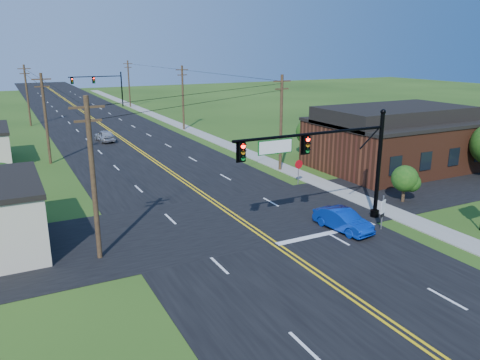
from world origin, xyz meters
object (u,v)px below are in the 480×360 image
signal_mast_far (99,84)px  stop_sign (299,167)px  blue_car (343,221)px  signal_mast_main (326,157)px  route_sign (383,210)px

signal_mast_far → stop_sign: bearing=-86.3°
blue_car → stop_sign: (3.33, 9.98, 0.92)m
signal_mast_main → signal_mast_far: (0.10, 72.00, -0.20)m
signal_mast_far → stop_sign: signal_mast_far is taller
signal_mast_main → blue_car: 4.27m
signal_mast_main → signal_mast_far: bearing=89.9°
signal_mast_main → signal_mast_far: same height
signal_mast_far → blue_car: 73.11m
signal_mast_far → stop_sign: (4.06, -63.02, -2.94)m
stop_sign → blue_car: bearing=-109.6°
signal_mast_far → stop_sign: 63.22m
blue_car → route_sign: route_sign is taller
signal_mast_far → blue_car: bearing=-89.4°
signal_mast_far → stop_sign: size_ratio=4.93×
signal_mast_far → route_sign: bearing=-87.6°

